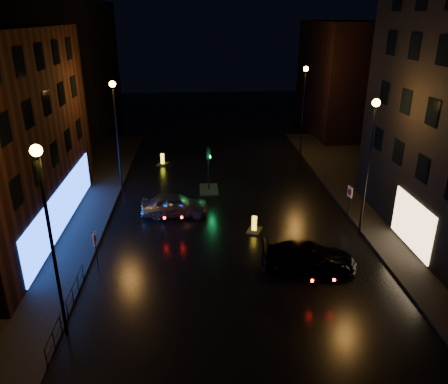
# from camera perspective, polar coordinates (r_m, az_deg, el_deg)

# --- Properties ---
(ground) EXTENTS (120.00, 120.00, 0.00)m
(ground) POSITION_cam_1_polar(r_m,az_deg,el_deg) (21.55, 2.63, -13.73)
(ground) COLOR black
(ground) RESTS_ON ground
(pavement_left) EXTENTS (12.00, 44.00, 0.15)m
(pavement_left) POSITION_cam_1_polar(r_m,az_deg,el_deg) (30.66, -26.30, -4.46)
(pavement_left) COLOR black
(pavement_left) RESTS_ON ground
(pavement_right) EXTENTS (12.00, 44.00, 0.15)m
(pavement_right) POSITION_cam_1_polar(r_m,az_deg,el_deg) (32.55, 26.28, -2.95)
(pavement_right) COLOR black
(pavement_right) RESTS_ON ground
(building_far_left) EXTENTS (8.00, 16.00, 14.00)m
(building_far_left) POSITION_cam_1_polar(r_m,az_deg,el_deg) (54.43, -19.28, 15.08)
(building_far_left) COLOR black
(building_far_left) RESTS_ON ground
(building_far_right) EXTENTS (8.00, 14.00, 12.00)m
(building_far_right) POSITION_cam_1_polar(r_m,az_deg,el_deg) (52.63, 15.67, 14.18)
(building_far_right) COLOR black
(building_far_right) RESTS_ON ground
(street_lamp_lnear) EXTENTS (0.44, 0.44, 8.37)m
(street_lamp_lnear) POSITION_cam_1_polar(r_m,az_deg,el_deg) (17.81, -22.09, -2.96)
(street_lamp_lnear) COLOR black
(street_lamp_lnear) RESTS_ON ground
(street_lamp_lfar) EXTENTS (0.44, 0.44, 8.37)m
(street_lamp_lfar) POSITION_cam_1_polar(r_m,az_deg,el_deg) (32.61, -13.94, 9.03)
(street_lamp_lfar) COLOR black
(street_lamp_lfar) RESTS_ON ground
(street_lamp_rnear) EXTENTS (0.44, 0.44, 8.37)m
(street_lamp_rnear) POSITION_cam_1_polar(r_m,az_deg,el_deg) (26.32, 18.56, 5.44)
(street_lamp_rnear) COLOR black
(street_lamp_rnear) RESTS_ON ground
(street_lamp_rfar) EXTENTS (0.44, 0.44, 8.37)m
(street_lamp_rfar) POSITION_cam_1_polar(r_m,az_deg,el_deg) (41.17, 10.39, 11.96)
(street_lamp_rfar) COLOR black
(street_lamp_rfar) RESTS_ON ground
(traffic_signal) EXTENTS (1.40, 2.40, 3.45)m
(traffic_signal) POSITION_cam_1_polar(r_m,az_deg,el_deg) (33.61, -2.01, 1.02)
(traffic_signal) COLOR black
(traffic_signal) RESTS_ON ground
(guard_railing) EXTENTS (0.05, 6.04, 1.00)m
(guard_railing) POSITION_cam_1_polar(r_m,az_deg,el_deg) (21.04, -19.90, -13.78)
(guard_railing) COLOR black
(guard_railing) RESTS_ON ground
(silver_hatchback) EXTENTS (4.52, 1.87, 1.53)m
(silver_hatchback) POSITION_cam_1_polar(r_m,az_deg,el_deg) (29.52, -6.43, -1.66)
(silver_hatchback) COLOR #9C9FA4
(silver_hatchback) RESTS_ON ground
(dark_sedan) EXTENTS (5.18, 2.54, 1.45)m
(dark_sedan) POSITION_cam_1_polar(r_m,az_deg,el_deg) (23.79, 11.02, -8.32)
(dark_sedan) COLOR black
(dark_sedan) RESTS_ON ground
(bollard_near) EXTENTS (1.19, 1.40, 1.04)m
(bollard_near) POSITION_cam_1_polar(r_m,az_deg,el_deg) (27.46, 3.96, -4.73)
(bollard_near) COLOR black
(bollard_near) RESTS_ON ground
(bollard_far) EXTENTS (1.17, 1.38, 1.02)m
(bollard_far) POSITION_cam_1_polar(r_m,az_deg,el_deg) (39.96, -8.02, 3.89)
(bollard_far) COLOR black
(bollard_far) RESTS_ON ground
(road_sign_left) EXTENTS (0.06, 0.50, 2.06)m
(road_sign_left) POSITION_cam_1_polar(r_m,az_deg,el_deg) (24.05, -16.49, -6.27)
(road_sign_left) COLOR black
(road_sign_left) RESTS_ON ground
(road_sign_right) EXTENTS (0.16, 0.53, 2.20)m
(road_sign_right) POSITION_cam_1_polar(r_m,az_deg,el_deg) (29.83, 16.09, -0.33)
(road_sign_right) COLOR black
(road_sign_right) RESTS_ON ground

